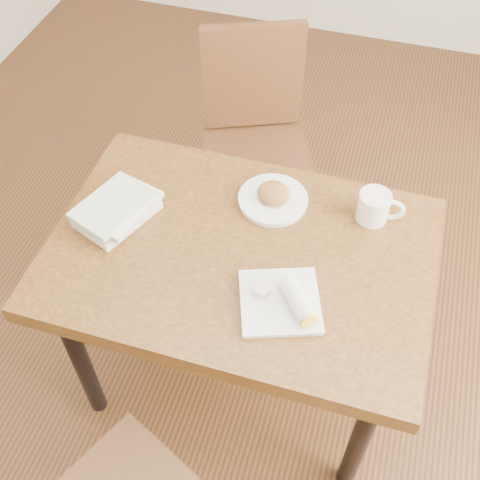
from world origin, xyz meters
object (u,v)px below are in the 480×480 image
(chair_far, at_px, (255,131))
(book_stack, at_px, (118,210))
(coffee_mug, at_px, (375,206))
(plate_scone, at_px, (273,197))
(table, at_px, (240,269))
(plate_burrito, at_px, (285,301))

(chair_far, distance_m, book_stack, 0.82)
(coffee_mug, distance_m, book_stack, 0.79)
(plate_scone, distance_m, coffee_mug, 0.31)
(table, bearing_deg, book_stack, 176.70)
(plate_burrito, relative_size, book_stack, 0.98)
(table, distance_m, plate_burrito, 0.26)
(table, xyz_separation_m, coffee_mug, (0.35, 0.24, 0.14))
(chair_far, relative_size, plate_burrito, 3.44)
(table, height_order, chair_far, chair_far)
(plate_scone, height_order, plate_burrito, plate_burrito)
(chair_far, relative_size, coffee_mug, 6.58)
(table, height_order, coffee_mug, coffee_mug)
(table, xyz_separation_m, plate_scone, (0.04, 0.22, 0.11))
(chair_far, height_order, book_stack, chair_far)
(plate_burrito, bearing_deg, coffee_mug, 65.41)
(book_stack, bearing_deg, plate_scone, 23.93)
(plate_burrito, bearing_deg, table, 139.22)
(plate_scone, distance_m, book_stack, 0.48)
(chair_far, bearing_deg, plate_scone, -69.20)
(table, distance_m, chair_far, 0.79)
(chair_far, bearing_deg, book_stack, -107.33)
(coffee_mug, bearing_deg, plate_scone, -175.38)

